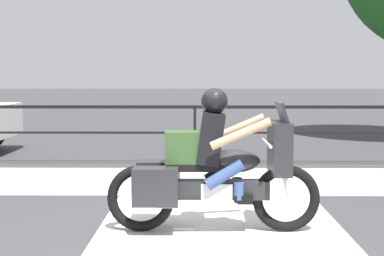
% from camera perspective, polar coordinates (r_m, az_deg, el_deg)
% --- Properties ---
extents(ground_plane, '(120.00, 120.00, 0.00)m').
position_cam_1_polar(ground_plane, '(6.28, 0.05, -10.75)').
color(ground_plane, '#38383A').
extents(sidewalk_band, '(44.00, 2.40, 0.01)m').
position_cam_1_polar(sidewalk_band, '(9.59, 0.23, -5.08)').
color(sidewalk_band, '#B7B2A8').
rests_on(sidewalk_band, ground).
extents(crosswalk_band, '(2.74, 6.00, 0.01)m').
position_cam_1_polar(crosswalk_band, '(6.09, 3.03, -11.23)').
color(crosswalk_band, silver).
rests_on(crosswalk_band, ground).
extents(fence_railing, '(36.00, 0.05, 1.14)m').
position_cam_1_polar(fence_railing, '(10.98, 0.28, 0.95)').
color(fence_railing, black).
rests_on(fence_railing, ground).
extents(motorcycle, '(2.34, 0.76, 1.58)m').
position_cam_1_polar(motorcycle, '(6.44, 1.95, -3.96)').
color(motorcycle, black).
rests_on(motorcycle, ground).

